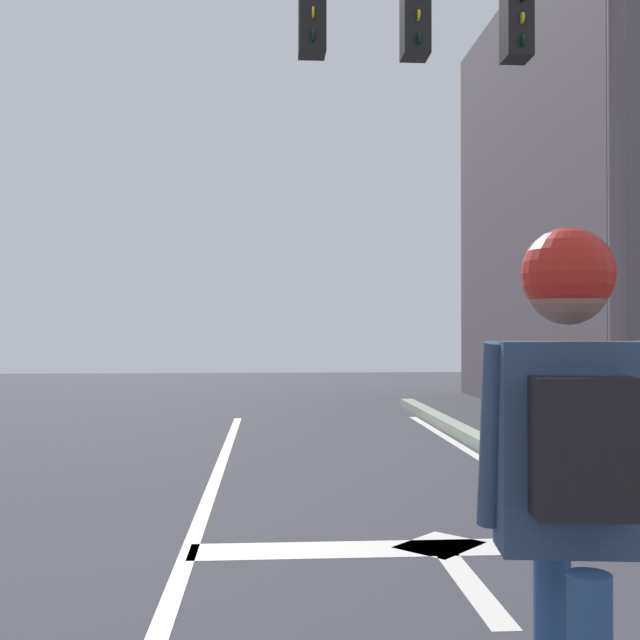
% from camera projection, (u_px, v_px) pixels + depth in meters
% --- Properties ---
extents(stop_bar, '(3.18, 0.40, 0.01)m').
position_uv_depth(stop_bar, '(419.00, 548.00, 5.31)').
color(stop_bar, silver).
rests_on(stop_bar, ground).
extents(lane_arrow_stem, '(0.16, 1.40, 0.01)m').
position_uv_depth(lane_arrow_stem, '(471.00, 585.00, 4.54)').
color(lane_arrow_stem, silver).
rests_on(lane_arrow_stem, ground).
extents(lane_arrow_head, '(0.71, 0.71, 0.01)m').
position_uv_depth(lane_arrow_head, '(440.00, 545.00, 5.39)').
color(lane_arrow_head, silver).
rests_on(lane_arrow_head, ground).
extents(skater, '(0.47, 0.63, 1.71)m').
position_uv_depth(skater, '(570.00, 453.00, 2.09)').
color(skater, navy).
rests_on(skater, skateboard).
extents(traffic_signal_mast, '(3.80, 0.34, 4.94)m').
position_uv_depth(traffic_signal_mast, '(498.00, 99.00, 6.92)').
color(traffic_signal_mast, '#615458').
rests_on(traffic_signal_mast, ground).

